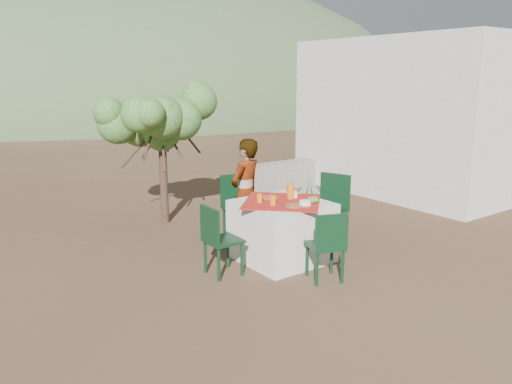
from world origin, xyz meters
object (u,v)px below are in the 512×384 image
at_px(chair_far, 237,203).
at_px(agave, 309,193).
at_px(shrub_tree, 163,127).
at_px(juice_pitcher, 291,191).
at_px(table, 282,230).
at_px(chair_right, 331,206).
at_px(chair_near, 328,243).
at_px(person, 246,193).
at_px(guesthouse, 422,116).
at_px(chair_left, 218,237).

relative_size(chair_far, agave, 1.25).
relative_size(shrub_tree, juice_pitcher, 9.86).
distance_m(table, juice_pitcher, 0.51).
relative_size(shrub_tree, agave, 2.64).
relative_size(table, chair_right, 1.34).
bearing_deg(shrub_tree, chair_near, -83.76).
height_order(chair_right, agave, chair_right).
bearing_deg(table, person, 93.88).
bearing_deg(chair_right, guesthouse, 91.67).
bearing_deg(chair_far, chair_near, -80.51).
xyz_separation_m(chair_far, juice_pitcher, (0.13, -1.02, 0.35)).
height_order(chair_right, person, person).
xyz_separation_m(chair_near, juice_pitcher, (0.22, 0.91, 0.40)).
height_order(person, shrub_tree, shrub_tree).
bearing_deg(chair_left, chair_right, -86.04).
relative_size(chair_right, guesthouse, 0.23).
height_order(table, chair_near, chair_near).
bearing_deg(chair_right, chair_near, -64.88).
xyz_separation_m(person, shrub_tree, (-0.36, 1.71, 0.78)).
distance_m(chair_right, juice_pitcher, 0.84).
xyz_separation_m(person, juice_pitcher, (0.22, -0.68, 0.12)).
distance_m(table, chair_left, 0.94).
bearing_deg(chair_left, shrub_tree, -11.05).
xyz_separation_m(chair_far, shrub_tree, (-0.45, 1.37, 1.02)).
relative_size(person, agave, 2.02).
bearing_deg(person, juice_pitcher, 88.90).
height_order(table, shrub_tree, shrub_tree).
height_order(chair_left, agave, chair_left).
bearing_deg(chair_far, juice_pitcher, -70.55).
xyz_separation_m(chair_far, chair_right, (0.91, -0.96, 0.03)).
relative_size(chair_near, juice_pitcher, 4.20).
distance_m(chair_near, juice_pitcher, 1.02).
xyz_separation_m(table, guesthouse, (5.02, 1.64, 1.12)).
height_order(person, agave, person).
bearing_deg(agave, guesthouse, -3.01).
xyz_separation_m(chair_far, guesthouse, (4.98, 0.57, 0.99)).
bearing_deg(shrub_tree, chair_left, -102.42).
height_order(table, agave, table).
distance_m(chair_right, person, 1.20).
relative_size(chair_left, guesthouse, 0.20).
height_order(table, chair_right, chair_right).
bearing_deg(person, chair_right, 128.77).
height_order(chair_near, guesthouse, guesthouse).
bearing_deg(chair_near, guesthouse, -132.20).
height_order(chair_near, shrub_tree, shrub_tree).
bearing_deg(guesthouse, chair_far, -173.41).
distance_m(shrub_tree, guesthouse, 5.48).
height_order(chair_far, juice_pitcher, juice_pitcher).
distance_m(chair_left, guesthouse, 6.26).
height_order(person, guesthouse, guesthouse).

